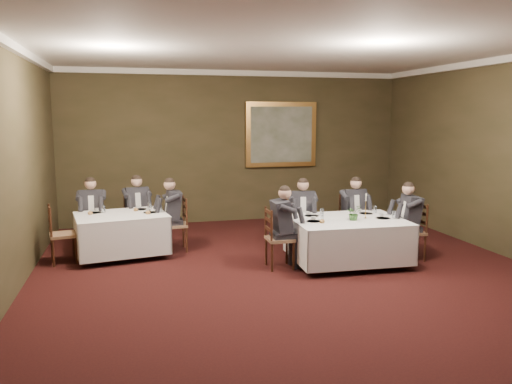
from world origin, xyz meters
name	(u,v)px	position (x,y,z in m)	size (l,w,h in m)	color
ground	(307,290)	(0.00, 0.00, 0.00)	(10.00, 10.00, 0.00)	black
ceiling	(311,38)	(0.00, 0.00, 3.50)	(8.00, 10.00, 0.10)	silver
back_wall	(236,147)	(0.00, 5.00, 1.75)	(8.00, 0.10, 3.50)	#332E19
crown_molding	(311,43)	(0.00, 0.00, 3.44)	(8.00, 10.00, 0.12)	white
table_main	(347,237)	(1.09, 1.08, 0.45)	(1.92, 1.49, 0.67)	black
table_second	(122,232)	(-2.60, 2.43, 0.45)	(1.72, 1.42, 0.67)	black
chair_main_backleft	(302,235)	(0.63, 2.05, 0.28)	(0.51, 0.50, 1.00)	brown
diner_main_backleft	(302,223)	(0.63, 2.04, 0.51)	(0.48, 0.55, 1.35)	black
chair_main_backright	(352,233)	(1.63, 2.02, 0.28)	(0.45, 0.43, 1.00)	brown
diner_main_backright	(353,221)	(1.63, 2.01, 0.51)	(0.43, 0.49, 1.35)	black
chair_main_endleft	(279,251)	(-0.09, 1.12, 0.28)	(0.43, 0.44, 1.00)	brown
diner_main_endleft	(280,237)	(-0.08, 1.12, 0.51)	(0.48, 0.42, 1.35)	black
chair_main_endright	(411,243)	(2.28, 1.03, 0.28)	(0.47, 0.49, 1.00)	brown
diner_main_endright	(411,230)	(2.27, 1.03, 0.51)	(0.53, 0.46, 1.35)	black
chair_sec_backleft	(93,233)	(-3.13, 3.15, 0.28)	(0.45, 0.43, 1.00)	brown
diner_sec_backleft	(93,222)	(-3.13, 3.13, 0.51)	(0.42, 0.49, 1.35)	black
chair_sec_backright	(137,229)	(-2.32, 3.28, 0.28)	(0.52, 0.50, 1.00)	brown
diner_sec_backright	(137,218)	(-2.32, 3.27, 0.51)	(0.49, 0.55, 1.35)	black
chair_sec_endright	(176,236)	(-1.64, 2.59, 0.28)	(0.44, 0.46, 1.00)	brown
diner_sec_endright	(175,223)	(-1.65, 2.59, 0.51)	(0.50, 0.43, 1.35)	black
chair_sec_endleft	(63,246)	(-3.56, 2.27, 0.28)	(0.50, 0.51, 1.00)	brown
centerpiece	(354,212)	(1.15, 0.97, 0.90)	(0.24, 0.21, 0.27)	#2D5926
candlestick	(366,209)	(1.42, 1.07, 0.92)	(0.06, 0.06, 0.43)	#AE7F35
place_setting_table_main	(314,213)	(0.66, 1.51, 0.80)	(0.33, 0.31, 0.14)	white
place_setting_table_second	(98,211)	(-3.01, 2.71, 0.80)	(0.33, 0.31, 0.14)	white
painting	(281,135)	(1.09, 4.94, 2.03)	(1.73, 0.09, 1.53)	tan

